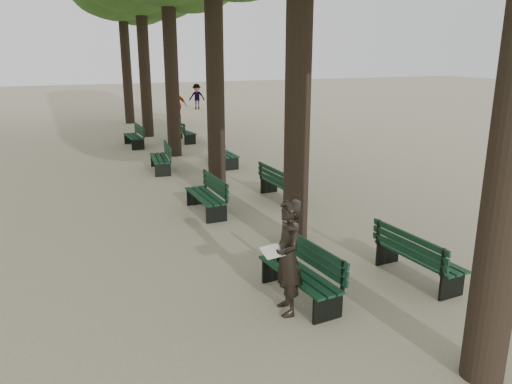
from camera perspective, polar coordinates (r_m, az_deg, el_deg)
name	(u,v)px	position (r m, az deg, el deg)	size (l,w,h in m)	color
ground	(299,324)	(7.71, 4.97, -14.77)	(120.00, 120.00, 0.00)	tan
bench_left_0	(299,284)	(8.28, 4.97, -10.39)	(0.71, 1.84, 0.92)	black
bench_left_1	(206,203)	(12.53, -5.77, -1.22)	(0.59, 1.81, 0.92)	black
bench_left_2	(160,163)	(17.17, -10.88, 3.24)	(0.79, 1.86, 0.92)	black
bench_left_3	(134,140)	(21.91, -13.79, 5.74)	(0.62, 1.82, 0.92)	black
bench_right_0	(418,265)	(9.36, 17.98, -7.95)	(0.66, 1.83, 0.92)	black
bench_right_1	(282,190)	(13.61, 2.95, 0.23)	(0.60, 1.81, 0.92)	black
bench_right_2	(224,158)	(17.76, -3.72, 3.90)	(0.57, 1.80, 0.92)	black
bench_right_3	(183,136)	(22.74, -8.30, 6.38)	(0.76, 1.85, 0.92)	black
man_with_map	(288,257)	(7.62, 3.64, -7.48)	(0.67, 0.78, 1.82)	black
pedestrian_c	(177,106)	(29.09, -9.07, 9.73)	(1.12, 0.38, 1.91)	#262628
pedestrian_b	(197,97)	(35.72, -6.77, 10.78)	(1.13, 0.35, 1.75)	#262628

